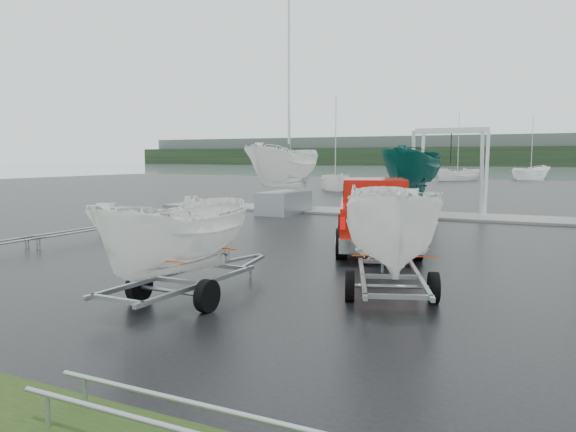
{
  "coord_description": "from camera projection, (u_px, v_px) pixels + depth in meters",
  "views": [
    {
      "loc": [
        5.52,
        -13.61,
        2.79
      ],
      "look_at": [
        -1.25,
        -0.1,
        1.2
      ],
      "focal_mm": 35.0,
      "sensor_mm": 36.0,
      "label": 1
    }
  ],
  "objects": [
    {
      "name": "ground_plane",
      "position": [
        332.0,
        263.0,
        14.85
      ],
      "size": [
        120.0,
        120.0,
        0.0
      ],
      "primitive_type": "plane",
      "color": "black",
      "rests_on": "ground"
    },
    {
      "name": "lake",
      "position": [
        536.0,
        172.0,
        103.78
      ],
      "size": [
        300.0,
        300.0,
        0.0
      ],
      "primitive_type": "plane",
      "color": "gray",
      "rests_on": "ground"
    },
    {
      "name": "dock",
      "position": [
        436.0,
        216.0,
        26.41
      ],
      "size": [
        30.0,
        3.0,
        0.12
      ],
      "primitive_type": "cube",
      "color": "gray",
      "rests_on": "ground"
    },
    {
      "name": "treeline",
      "position": [
        549.0,
        156.0,
        165.71
      ],
      "size": [
        300.0,
        8.0,
        6.0
      ],
      "primitive_type": "cube",
      "color": "black",
      "rests_on": "ground"
    },
    {
      "name": "far_hill",
      "position": [
        550.0,
        150.0,
        172.62
      ],
      "size": [
        300.0,
        6.0,
        10.0
      ],
      "primitive_type": "cube",
      "color": "#4C5651",
      "rests_on": "ground"
    },
    {
      "name": "pickup_truck",
      "position": [
        375.0,
        212.0,
        17.53
      ],
      "size": [
        4.2,
        6.63,
        2.09
      ],
      "rotation": [
        0.0,
        0.0,
        0.36
      ],
      "color": "#9C1108",
      "rests_on": "ground"
    },
    {
      "name": "trailer_hitched",
      "position": [
        393.0,
        156.0,
        10.76
      ],
      "size": [
        2.37,
        3.79,
        5.19
      ],
      "rotation": [
        0.0,
        0.0,
        0.36
      ],
      "color": "#95979D",
      "rests_on": "ground"
    },
    {
      "name": "trailer_parked",
      "position": [
        176.0,
        172.0,
        10.4
      ],
      "size": [
        1.79,
        3.62,
        4.61
      ],
      "rotation": [
        0.0,
        0.0,
        -0.02
      ],
      "color": "#95979D",
      "rests_on": "ground"
    },
    {
      "name": "boat_hoist",
      "position": [
        451.0,
        160.0,
        25.87
      ],
      "size": [
        3.3,
        2.18,
        4.12
      ],
      "color": "silver",
      "rests_on": "ground"
    },
    {
      "name": "keelboat_0",
      "position": [
        284.0,
        141.0,
        27.38
      ],
      "size": [
        2.27,
        3.2,
        10.44
      ],
      "color": "#95979D",
      "rests_on": "ground"
    },
    {
      "name": "keelboat_1",
      "position": [
        414.0,
        146.0,
        24.77
      ],
      "size": [
        2.11,
        3.2,
        6.7
      ],
      "color": "#95979D",
      "rests_on": "ground"
    },
    {
      "name": "mast_rack_0",
      "position": [
        105.0,
        227.0,
        19.71
      ],
      "size": [
        0.56,
        6.5,
        0.06
      ],
      "rotation": [
        0.0,
        0.0,
        1.57
      ],
      "color": "#95979D",
      "rests_on": "ground"
    },
    {
      "name": "moored_boat_0",
      "position": [
        335.0,
        190.0,
        47.74
      ],
      "size": [
        3.04,
        3.07,
        10.95
      ],
      "rotation": [
        0.0,
        0.0,
        0.51
      ],
      "color": "white",
      "rests_on": "ground"
    },
    {
      "name": "moored_boat_1",
      "position": [
        457.0,
        181.0,
        66.95
      ],
      "size": [
        3.48,
        3.48,
        11.24
      ],
      "rotation": [
        0.0,
        0.0,
        5.59
      ],
      "color": "white",
      "rests_on": "ground"
    },
    {
      "name": "moored_boat_4",
      "position": [
        290.0,
        177.0,
        79.04
      ],
      "size": [
        3.55,
        3.57,
        11.37
      ],
      "rotation": [
        0.0,
        0.0,
        2.56
      ],
      "color": "white",
      "rests_on": "ground"
    },
    {
      "name": "moored_boat_5",
      "position": [
        531.0,
        179.0,
        70.38
      ],
      "size": [
        3.6,
        3.63,
        11.52
      ],
      "rotation": [
        0.0,
        0.0,
        2.67
      ],
      "color": "white",
      "rests_on": "ground"
    }
  ]
}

